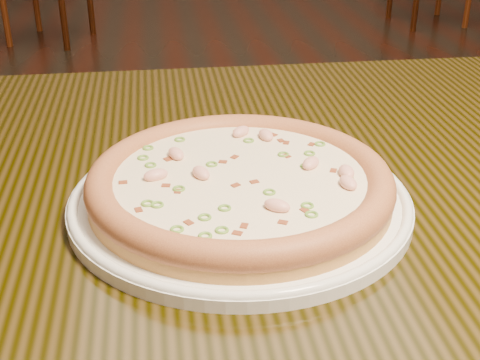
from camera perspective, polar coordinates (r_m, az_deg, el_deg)
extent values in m
cube|color=black|center=(0.73, 8.92, -1.17)|extent=(1.20, 0.80, 0.04)
cylinder|color=white|center=(0.65, 0.00, -1.89)|extent=(0.33, 0.33, 0.01)
torus|color=white|center=(0.64, 0.00, -1.43)|extent=(0.33, 0.33, 0.01)
cylinder|color=#BB913D|center=(0.64, 0.00, -0.72)|extent=(0.29, 0.29, 0.02)
torus|color=#BB7542|center=(0.64, 0.00, 0.00)|extent=(0.29, 0.29, 0.03)
cylinder|color=#F7E0B7|center=(0.63, 0.00, 0.20)|extent=(0.24, 0.24, 0.00)
ellipsoid|color=#F2B29E|center=(0.65, 6.06, 1.44)|extent=(0.03, 0.03, 0.01)
ellipsoid|color=#F2B29E|center=(0.62, 9.21, -0.23)|extent=(0.02, 0.03, 0.01)
ellipsoid|color=#F2B29E|center=(0.63, -7.21, 0.43)|extent=(0.03, 0.02, 0.01)
ellipsoid|color=#F2B29E|center=(0.67, -5.49, 2.25)|extent=(0.02, 0.03, 0.01)
ellipsoid|color=#F2B29E|center=(0.64, 9.08, 0.69)|extent=(0.01, 0.02, 0.01)
ellipsoid|color=#F2B29E|center=(0.71, 2.22, 3.85)|extent=(0.02, 0.03, 0.01)
ellipsoid|color=#F2B29E|center=(0.72, 0.08, 4.15)|extent=(0.03, 0.03, 0.01)
ellipsoid|color=#F2B29E|center=(0.57, 3.19, -2.19)|extent=(0.03, 0.03, 0.01)
ellipsoid|color=#F2B29E|center=(0.63, -3.35, 0.61)|extent=(0.02, 0.03, 0.01)
cube|color=maroon|center=(0.67, 3.99, 1.98)|extent=(0.01, 0.01, 0.00)
cube|color=maroon|center=(0.62, -6.33, -0.54)|extent=(0.01, 0.01, 0.00)
cube|color=maroon|center=(0.54, -0.23, -4.63)|extent=(0.01, 0.01, 0.00)
cube|color=maroon|center=(0.58, -8.64, -2.60)|extent=(0.01, 0.01, 0.00)
cube|color=maroon|center=(0.61, -0.38, -0.52)|extent=(0.01, 0.01, 0.00)
cube|color=maroon|center=(0.71, 3.51, 3.31)|extent=(0.01, 0.01, 0.00)
cube|color=maroon|center=(0.72, 2.85, 3.82)|extent=(0.01, 0.01, 0.00)
cube|color=maroon|center=(0.70, 6.12, 2.98)|extent=(0.01, 0.01, 0.00)
cube|color=maroon|center=(0.67, -6.21, 1.70)|extent=(0.01, 0.01, 0.00)
cube|color=maroon|center=(0.61, -5.32, -1.04)|extent=(0.01, 0.01, 0.00)
cube|color=maroon|center=(0.55, 0.35, -4.01)|extent=(0.01, 0.01, 0.00)
cube|color=maroon|center=(0.58, 5.55, -2.66)|extent=(0.01, 0.01, 0.00)
cube|color=maroon|center=(0.63, -9.94, -0.27)|extent=(0.01, 0.01, 0.00)
cube|color=maroon|center=(0.70, 3.96, 3.13)|extent=(0.01, 0.01, 0.00)
cube|color=maroon|center=(0.62, 1.24, -0.23)|extent=(0.01, 0.01, 0.00)
cube|color=maroon|center=(0.56, 3.67, -3.70)|extent=(0.01, 0.01, 0.00)
cube|color=maroon|center=(0.65, 7.96, 0.74)|extent=(0.01, 0.01, 0.00)
cube|color=maroon|center=(0.64, -3.52, 0.54)|extent=(0.01, 0.01, 0.00)
cube|color=maroon|center=(0.67, -0.47, 1.91)|extent=(0.01, 0.01, 0.00)
cube|color=maroon|center=(0.66, -1.47, 1.49)|extent=(0.01, 0.01, 0.00)
cube|color=maroon|center=(0.73, -0.22, 4.15)|extent=(0.01, 0.01, 0.00)
cube|color=maroon|center=(0.56, -4.40, -3.72)|extent=(0.01, 0.01, 0.00)
torus|color=#5E8D2E|center=(0.70, -7.86, 2.72)|extent=(0.02, 0.02, 0.00)
torus|color=#5E8D2E|center=(0.67, -8.28, 1.88)|extent=(0.02, 0.02, 0.00)
torus|color=#5E8D2E|center=(0.54, -1.56, -4.31)|extent=(0.02, 0.02, 0.00)
torus|color=#5E8D2E|center=(0.61, -5.24, -0.76)|extent=(0.02, 0.02, 0.00)
torus|color=#5E8D2E|center=(0.55, -5.40, -4.22)|extent=(0.02, 0.02, 0.00)
torus|color=#5E8D2E|center=(0.65, 5.64, 1.18)|extent=(0.02, 0.02, 0.00)
torus|color=#5E8D2E|center=(0.56, -3.03, -3.21)|extent=(0.02, 0.02, 0.00)
torus|color=#5E8D2E|center=(0.68, 5.95, 2.26)|extent=(0.02, 0.02, 0.00)
torus|color=#5E8D2E|center=(0.65, -2.43, 1.34)|extent=(0.02, 0.02, 0.00)
torus|color=#5E8D2E|center=(0.58, 5.77, -2.20)|extent=(0.02, 0.02, 0.00)
torus|color=#5E8D2E|center=(0.71, 0.73, 3.38)|extent=(0.01, 0.01, 0.00)
torus|color=#5E8D2E|center=(0.58, -1.33, -2.42)|extent=(0.02, 0.02, 0.00)
torus|color=#5E8D2E|center=(0.60, 2.52, -1.06)|extent=(0.01, 0.01, 0.00)
torus|color=#5E8D2E|center=(0.70, 6.84, 3.06)|extent=(0.01, 0.01, 0.00)
torus|color=#5E8D2E|center=(0.54, -2.99, -4.79)|extent=(0.01, 0.01, 0.00)
torus|color=#5E8D2E|center=(0.59, -7.08, -2.12)|extent=(0.02, 0.02, 0.00)
torus|color=#5E8D2E|center=(0.68, 3.72, 2.18)|extent=(0.02, 0.02, 0.00)
torus|color=#5E8D2E|center=(0.71, -5.17, 3.45)|extent=(0.01, 0.01, 0.00)
torus|color=#5E8D2E|center=(0.59, -7.90, -2.00)|extent=(0.01, 0.01, 0.00)
torus|color=#5E8D2E|center=(0.57, 6.12, -2.95)|extent=(0.01, 0.01, 0.00)
torus|color=#5E8D2E|center=(0.66, -7.64, 1.26)|extent=(0.01, 0.01, 0.00)
torus|color=#5E8D2E|center=(0.63, 9.19, 0.09)|extent=(0.02, 0.02, 0.00)
cylinder|color=#552309|center=(4.12, -19.47, 13.46)|extent=(0.04, 0.04, 0.41)
cylinder|color=#552309|center=(4.26, -12.69, 14.73)|extent=(0.04, 0.04, 0.41)
cylinder|color=#552309|center=(3.94, -14.86, 13.54)|extent=(0.04, 0.04, 0.41)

